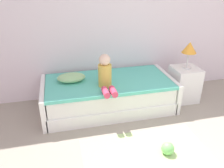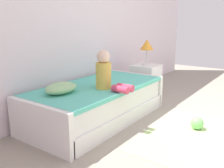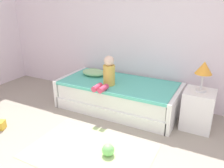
{
  "view_description": "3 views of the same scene",
  "coord_description": "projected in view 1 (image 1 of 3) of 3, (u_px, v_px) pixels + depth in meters",
  "views": [
    {
      "loc": [
        -1.34,
        -1.25,
        2.03
      ],
      "look_at": [
        -0.62,
        1.75,
        0.55
      ],
      "focal_mm": 36.72,
      "sensor_mm": 36.0,
      "label": 1
    },
    {
      "loc": [
        -3.24,
        -0.12,
        1.34
      ],
      "look_at": [
        -0.62,
        1.75,
        0.55
      ],
      "focal_mm": 40.49,
      "sensor_mm": 36.0,
      "label": 2
    },
    {
      "loc": [
        1.0,
        -1.36,
        1.88
      ],
      "look_at": [
        -0.62,
        1.75,
        0.55
      ],
      "focal_mm": 36.55,
      "sensor_mm": 36.0,
      "label": 3
    }
  ],
  "objects": [
    {
      "name": "wall_rear",
      "position": [
        135.0,
        12.0,
        3.91
      ],
      "size": [
        7.2,
        0.1,
        2.9
      ],
      "primitive_type": "cube",
      "color": "white",
      "rests_on": "ground"
    },
    {
      "name": "bed",
      "position": [
        108.0,
        94.0,
        3.77
      ],
      "size": [
        2.11,
        1.0,
        0.5
      ],
      "color": "white",
      "rests_on": "ground"
    },
    {
      "name": "nightstand",
      "position": [
        184.0,
        84.0,
        4.0
      ],
      "size": [
        0.44,
        0.44,
        0.6
      ],
      "primitive_type": "cube",
      "color": "white",
      "rests_on": "ground"
    },
    {
      "name": "table_lamp",
      "position": [
        189.0,
        49.0,
        3.73
      ],
      "size": [
        0.24,
        0.24,
        0.45
      ],
      "color": "silver",
      "rests_on": "nightstand"
    },
    {
      "name": "child_figure",
      "position": [
        106.0,
        75.0,
        3.36
      ],
      "size": [
        0.2,
        0.51,
        0.5
      ],
      "color": "gold",
      "rests_on": "bed"
    },
    {
      "name": "pillow",
      "position": [
        71.0,
        78.0,
        3.6
      ],
      "size": [
        0.44,
        0.3,
        0.13
      ],
      "primitive_type": "ellipsoid",
      "color": "#99CC8C",
      "rests_on": "bed"
    },
    {
      "name": "toy_ball",
      "position": [
        168.0,
        148.0,
        2.84
      ],
      "size": [
        0.16,
        0.16,
        0.16
      ],
      "primitive_type": "sphere",
      "color": "#7FD872",
      "rests_on": "ground"
    },
    {
      "name": "area_rug",
      "position": [
        149.0,
        159.0,
        2.78
      ],
      "size": [
        1.6,
        1.1,
        0.01
      ],
      "primitive_type": "cube",
      "color": "#B2D189",
      "rests_on": "ground"
    }
  ]
}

